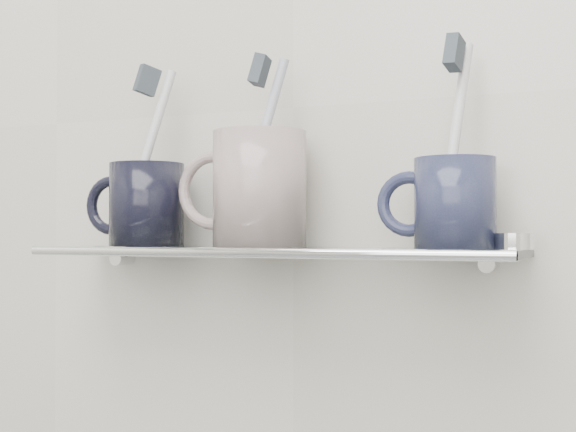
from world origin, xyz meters
The scene contains 18 objects.
wall_back centered at (0.00, 1.10, 1.25)m, with size 2.50×2.50×0.00m, color beige.
shelf_glass centered at (0.00, 1.04, 1.10)m, with size 0.50×0.12×0.01m, color silver.
shelf_rail centered at (0.00, 0.98, 1.10)m, with size 0.01×0.01×0.50m, color silver.
bracket_left centered at (-0.21, 1.09, 1.09)m, with size 0.02×0.02×0.03m, color silver.
bracket_right centered at (0.21, 1.09, 1.09)m, with size 0.02×0.02×0.03m, color silver.
mug_left centered at (-0.15, 1.04, 1.15)m, with size 0.08×0.08×0.09m, color black.
mug_left_handle centered at (-0.20, 1.04, 1.15)m, with size 0.07×0.07×0.01m, color black.
toothbrush_left centered at (-0.15, 1.04, 1.20)m, with size 0.01×0.01×0.19m, color white.
bristles_left centered at (-0.15, 1.04, 1.28)m, with size 0.01×0.02×0.03m, color #313940.
mug_center centered at (-0.01, 1.04, 1.16)m, with size 0.10×0.10×0.12m, color silver.
mug_center_handle centered at (-0.07, 1.04, 1.16)m, with size 0.08×0.08×0.01m, color silver.
toothbrush_center centered at (-0.01, 1.04, 1.20)m, with size 0.01×0.01×0.19m, color #959EB7.
bristles_center centered at (-0.01, 1.04, 1.28)m, with size 0.01×0.02×0.03m, color #313940.
mug_right centered at (0.19, 1.04, 1.14)m, with size 0.07×0.07×0.08m, color #1A1D38.
mug_right_handle centered at (0.14, 1.04, 1.14)m, with size 0.06×0.06×0.01m, color #1A1D38.
toothbrush_right centered at (0.19, 1.04, 1.20)m, with size 0.01×0.01×0.19m, color silver.
bristles_right centered at (0.19, 1.04, 1.28)m, with size 0.01×0.02×0.03m, color #313940.
chrome_cap centered at (0.24, 1.04, 1.11)m, with size 0.03×0.03×0.01m, color silver.
Camera 1 is at (0.34, 0.31, 1.12)m, focal length 50.00 mm.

